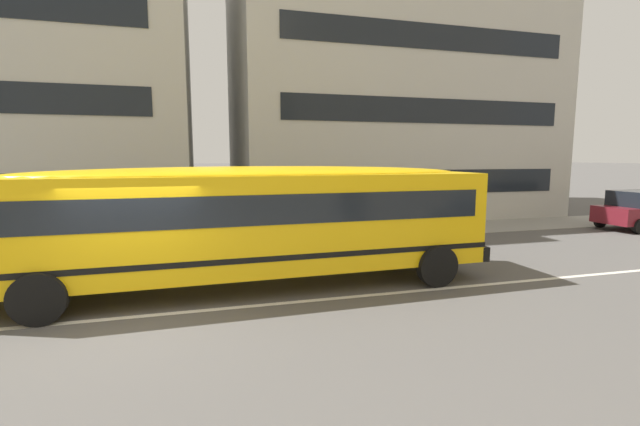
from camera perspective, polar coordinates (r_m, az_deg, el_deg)
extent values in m
plane|color=#54514F|center=(9.24, -23.14, -12.53)|extent=(400.00, 400.00, 0.00)
cube|color=gray|center=(16.57, -19.73, -3.61)|extent=(120.00, 3.00, 0.01)
cube|color=silver|center=(9.24, -23.14, -12.51)|extent=(110.00, 0.16, 0.01)
cube|color=yellow|center=(10.16, -8.71, -1.01)|extent=(10.92, 2.69, 2.17)
cube|color=black|center=(12.35, 17.70, -4.06)|extent=(0.25, 2.48, 0.36)
cube|color=black|center=(10.11, -8.76, 1.19)|extent=(10.27, 2.72, 0.63)
cube|color=black|center=(10.27, -8.64, -4.56)|extent=(10.94, 2.72, 0.12)
ellipsoid|color=yellow|center=(10.06, -8.84, 5.13)|extent=(10.48, 2.49, 0.36)
cylinder|color=red|center=(11.67, -26.89, -1.18)|extent=(0.44, 0.44, 0.03)
cylinder|color=black|center=(9.50, -33.29, -9.48)|extent=(0.99, 0.30, 0.99)
cylinder|color=black|center=(11.81, -29.90, -6.11)|extent=(0.99, 0.30, 0.99)
cylinder|color=black|center=(10.63, 15.23, -6.79)|extent=(0.99, 0.30, 0.99)
cylinder|color=black|center=(12.74, 9.35, -4.27)|extent=(0.99, 0.30, 0.99)
cylinder|color=black|center=(22.40, 33.15, -0.85)|extent=(0.60, 0.20, 0.60)
cylinder|color=black|center=(21.36, 36.64, -1.45)|extent=(0.60, 0.20, 0.60)
cube|color=#B7B7B2|center=(26.25, -35.16, 16.98)|extent=(15.62, 13.41, 16.00)
cube|color=#B7B7B2|center=(26.00, 7.67, 14.77)|extent=(16.26, 12.00, 12.80)
cube|color=black|center=(20.42, 14.11, 4.03)|extent=(13.66, 0.04, 1.10)
cube|color=black|center=(20.49, 14.41, 12.99)|extent=(13.66, 0.04, 1.10)
cube|color=black|center=(21.05, 14.71, 21.69)|extent=(13.66, 0.04, 1.10)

